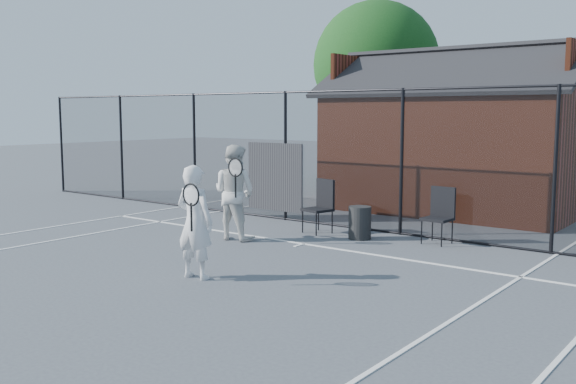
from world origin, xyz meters
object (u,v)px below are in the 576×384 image
Objects in this scene: clubhouse at (457,148)px; player_back at (234,192)px; waste_bin at (360,223)px; player_front at (195,222)px; chair_right at (437,216)px; chair_left at (317,207)px.

clubhouse is 3.46× the size of player_back.
waste_bin is at bearing -89.15° from clubhouse.
player_front is 1.63× the size of chair_right.
player_front is 2.64× the size of waste_bin.
waste_bin is at bearing -156.99° from chair_right.
player_front reaches higher than waste_bin.
clubhouse is at bearing 112.43° from chair_right.
waste_bin is at bearing 84.76° from player_front.
clubhouse is 6.13× the size of chair_right.
player_front is 3.07m from player_back.
clubhouse reaches higher than chair_right.
player_front is at bearing -107.52° from chair_right.
waste_bin is (1.03, 0.00, -0.22)m from chair_left.
player_back is 2.57m from waste_bin.
player_front is 4.22m from chair_left.
clubhouse is 9.10m from player_front.
player_back is at bearing -106.44° from clubhouse.
player_back is at bearing 121.14° from player_front.
player_back is (-1.59, 2.63, 0.07)m from player_front.
waste_bin is (-1.42, -0.50, -0.20)m from chair_right.
chair_left is (-0.65, 4.16, -0.32)m from player_front.
chair_right is (1.50, -4.40, -1.08)m from clubhouse.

